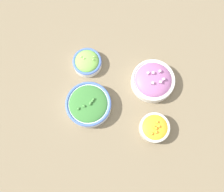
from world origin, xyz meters
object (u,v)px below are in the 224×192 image
Objects in this scene: bowl_squash at (154,128)px; bowl_lettuce at (87,62)px; bowl_broccoli at (89,104)px; bowl_red_onion at (153,81)px.

bowl_squash is 0.42m from bowl_lettuce.
bowl_broccoli is at bearing -80.61° from bowl_lettuce.
bowl_broccoli is 0.30m from bowl_red_onion.
bowl_broccoli is 0.30m from bowl_squash.
bowl_red_onion is 1.46× the size of bowl_lettuce.
bowl_red_onion is at bearing 95.57° from bowl_squash.
bowl_lettuce is (-0.03, 0.20, -0.01)m from bowl_broccoli.
bowl_broccoli is at bearing 166.35° from bowl_squash.
bowl_lettuce is at bearing 168.97° from bowl_red_onion.
bowl_squash is (0.29, -0.07, -0.00)m from bowl_broccoli.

